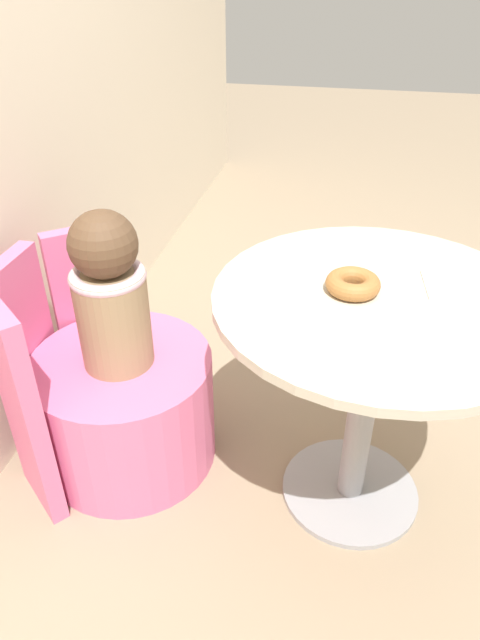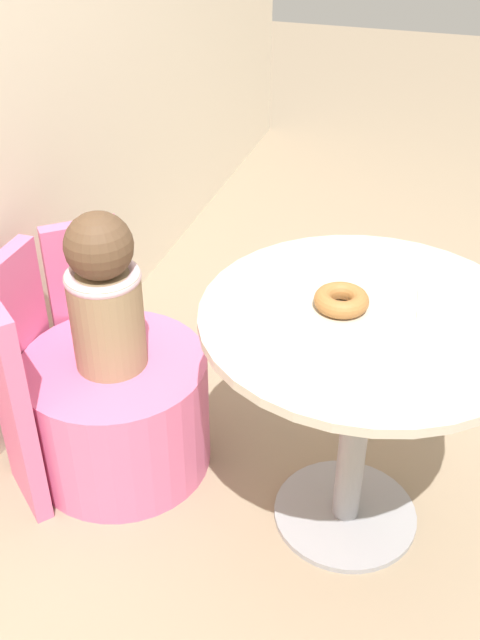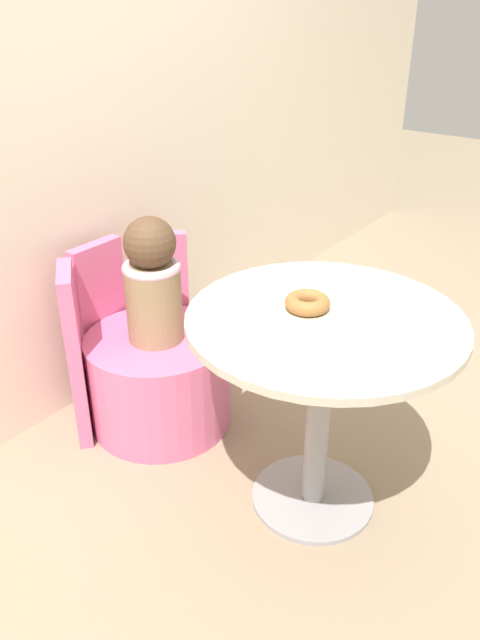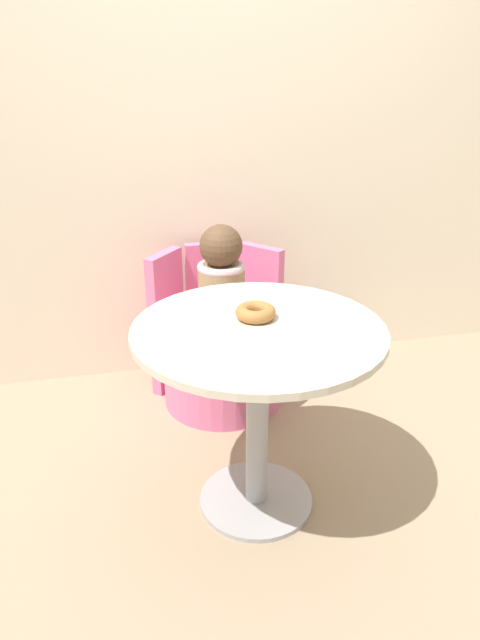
{
  "view_description": "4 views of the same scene",
  "coord_description": "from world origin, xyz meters",
  "px_view_note": "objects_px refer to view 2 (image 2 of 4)",
  "views": [
    {
      "loc": [
        -1.3,
        0.09,
        1.42
      ],
      "look_at": [
        -0.01,
        0.36,
        0.55
      ],
      "focal_mm": 32.0,
      "sensor_mm": 36.0,
      "label": 1
    },
    {
      "loc": [
        -1.58,
        -0.16,
        1.7
      ],
      "look_at": [
        -0.06,
        0.32,
        0.62
      ],
      "focal_mm": 42.0,
      "sensor_mm": 36.0,
      "label": 2
    },
    {
      "loc": [
        -1.49,
        -0.75,
        1.55
      ],
      "look_at": [
        -0.03,
        0.33,
        0.58
      ],
      "focal_mm": 35.0,
      "sensor_mm": 36.0,
      "label": 3
    },
    {
      "loc": [
        -0.5,
        -1.59,
        1.47
      ],
      "look_at": [
        -0.04,
        0.35,
        0.58
      ],
      "focal_mm": 32.0,
      "sensor_mm": 36.0,
      "label": 4
    }
  ],
  "objects_px": {
    "tub_chair": "(119,411)",
    "child_figure": "(104,294)",
    "donut": "(341,300)",
    "round_table": "(361,366)"
  },
  "relations": [
    {
      "from": "tub_chair",
      "to": "child_figure",
      "type": "xyz_separation_m",
      "value": [
        0.0,
        0.0,
        0.42
      ]
    },
    {
      "from": "tub_chair",
      "to": "donut",
      "type": "bearing_deg",
      "value": -91.39
    },
    {
      "from": "round_table",
      "to": "child_figure",
      "type": "relative_size",
      "value": 1.73
    },
    {
      "from": "tub_chair",
      "to": "child_figure",
      "type": "height_order",
      "value": "child_figure"
    },
    {
      "from": "round_table",
      "to": "donut",
      "type": "height_order",
      "value": "donut"
    },
    {
      "from": "tub_chair",
      "to": "donut",
      "type": "height_order",
      "value": "donut"
    },
    {
      "from": "child_figure",
      "to": "donut",
      "type": "height_order",
      "value": "child_figure"
    },
    {
      "from": "round_table",
      "to": "donut",
      "type": "relative_size",
      "value": 6.11
    },
    {
      "from": "round_table",
      "to": "tub_chair",
      "type": "xyz_separation_m",
      "value": [
        0.02,
        0.72,
        -0.36
      ]
    },
    {
      "from": "child_figure",
      "to": "donut",
      "type": "distance_m",
      "value": 0.66
    }
  ]
}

